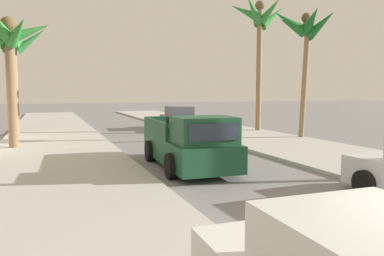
# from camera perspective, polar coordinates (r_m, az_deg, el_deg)

# --- Properties ---
(sidewalk_left) EXTENTS (4.99, 60.00, 0.12)m
(sidewalk_left) POSITION_cam_1_polar(r_m,az_deg,el_deg) (16.34, -19.93, -3.47)
(sidewalk_left) COLOR #B2AFA8
(sidewalk_left) RESTS_ON ground
(sidewalk_right) EXTENTS (4.99, 60.00, 0.12)m
(sidewalk_right) POSITION_cam_1_polar(r_m,az_deg,el_deg) (19.35, 11.40, -1.88)
(sidewalk_right) COLOR #B2AFA8
(sidewalk_right) RESTS_ON ground
(curb_left) EXTENTS (0.16, 60.00, 0.10)m
(curb_left) POSITION_cam_1_polar(r_m,az_deg,el_deg) (16.40, -16.10, -3.36)
(curb_left) COLOR silver
(curb_left) RESTS_ON ground
(curb_right) EXTENTS (0.16, 60.00, 0.10)m
(curb_right) POSITION_cam_1_polar(r_m,az_deg,el_deg) (18.78, 8.58, -2.08)
(curb_right) COLOR silver
(curb_right) RESTS_ON ground
(pickup_truck) EXTENTS (2.39, 5.29, 1.80)m
(pickup_truck) POSITION_cam_1_polar(r_m,az_deg,el_deg) (12.42, -0.49, -2.39)
(pickup_truck) COLOR #19472D
(pickup_truck) RESTS_ON ground
(car_left_mid) EXTENTS (2.20, 4.33, 1.54)m
(car_left_mid) POSITION_cam_1_polar(r_m,az_deg,el_deg) (25.36, -1.92, 1.46)
(car_left_mid) COLOR #474C56
(car_left_mid) RESTS_ON ground
(palm_tree_left_fore) EXTENTS (4.03, 3.62, 8.13)m
(palm_tree_left_fore) POSITION_cam_1_polar(r_m,az_deg,el_deg) (24.18, 10.19, 15.30)
(palm_tree_left_fore) COLOR #846B4C
(palm_tree_left_fore) RESTS_ON ground
(palm_tree_right_fore) EXTENTS (3.91, 3.46, 6.45)m
(palm_tree_right_fore) POSITION_cam_1_polar(r_m,az_deg,el_deg) (24.31, -25.58, 11.07)
(palm_tree_right_fore) COLOR #846B4C
(palm_tree_right_fore) RESTS_ON ground
(palm_tree_left_mid) EXTENTS (3.29, 3.45, 5.71)m
(palm_tree_left_mid) POSITION_cam_1_polar(r_m,az_deg,el_deg) (18.10, -26.10, 11.64)
(palm_tree_left_mid) COLOR brown
(palm_tree_left_mid) RESTS_ON ground
(palm_tree_right_mid) EXTENTS (3.95, 3.58, 6.69)m
(palm_tree_right_mid) POSITION_cam_1_polar(r_m,az_deg,el_deg) (20.70, 16.96, 14.01)
(palm_tree_right_mid) COLOR #846B4C
(palm_tree_right_mid) RESTS_ON ground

